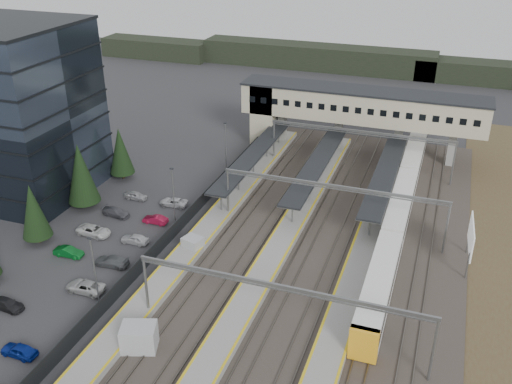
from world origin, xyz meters
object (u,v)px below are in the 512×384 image
at_px(relay_cabin_far, 193,245).
at_px(relay_cabin_near, 139,338).
at_px(footbridge, 344,107).
at_px(train, 400,209).
at_px(billboard, 471,238).

bearing_deg(relay_cabin_far, relay_cabin_near, -81.76).
height_order(footbridge, train, footbridge).
relative_size(relay_cabin_far, footbridge, 0.07).
height_order(relay_cabin_far, train, train).
bearing_deg(relay_cabin_near, train, 58.71).
xyz_separation_m(relay_cabin_far, billboard, (31.46, 7.96, 2.85)).
xyz_separation_m(relay_cabin_near, billboard, (28.98, 25.12, 2.52)).
distance_m(relay_cabin_near, train, 38.96).
bearing_deg(footbridge, relay_cabin_far, -105.45).
height_order(relay_cabin_near, footbridge, footbridge).
distance_m(relay_cabin_far, billboard, 32.58).
relative_size(relay_cabin_near, footbridge, 0.10).
xyz_separation_m(relay_cabin_far, train, (22.72, 16.13, 0.92)).
distance_m(relay_cabin_near, relay_cabin_far, 17.34).
distance_m(footbridge, train, 25.54).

